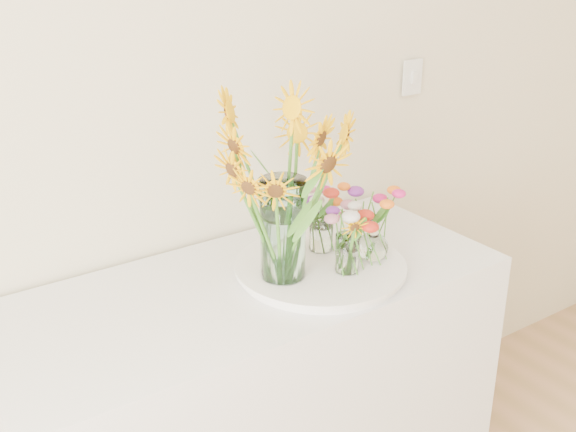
# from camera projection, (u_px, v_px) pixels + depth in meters

# --- Properties ---
(counter) EXTENTS (1.40, 0.60, 0.90)m
(counter) POSITION_uv_depth(u_px,v_px,m) (254.00, 419.00, 2.11)
(counter) COLOR white
(counter) RESTS_ON ground_plane
(tray) EXTENTS (0.45, 0.45, 0.02)m
(tray) POSITION_uv_depth(u_px,v_px,m) (320.00, 269.00, 1.98)
(tray) COLOR white
(tray) RESTS_ON counter
(mason_jar) EXTENTS (0.13, 0.13, 0.28)m
(mason_jar) POSITION_uv_depth(u_px,v_px,m) (283.00, 230.00, 1.86)
(mason_jar) COLOR #C7FBF0
(mason_jar) RESTS_ON tray
(sunflower_bouquet) EXTENTS (0.66, 0.66, 0.52)m
(sunflower_bouquet) POSITION_uv_depth(u_px,v_px,m) (283.00, 186.00, 1.81)
(sunflower_bouquet) COLOR #F9B205
(sunflower_bouquet) RESTS_ON tray
(small_vase_a) EXTENTS (0.08, 0.08, 0.11)m
(small_vase_a) POSITION_uv_depth(u_px,v_px,m) (347.00, 254.00, 1.91)
(small_vase_a) COLOR white
(small_vase_a) RESTS_ON tray
(wildflower_posy_a) EXTENTS (0.21, 0.21, 0.20)m
(wildflower_posy_a) POSITION_uv_depth(u_px,v_px,m) (348.00, 239.00, 1.90)
(wildflower_posy_a) COLOR orange
(wildflower_posy_a) RESTS_ON tray
(small_vase_b) EXTENTS (0.12, 0.12, 0.13)m
(small_vase_b) POSITION_uv_depth(u_px,v_px,m) (373.00, 238.00, 1.99)
(small_vase_b) COLOR white
(small_vase_b) RESTS_ON tray
(wildflower_posy_b) EXTENTS (0.20, 0.20, 0.22)m
(wildflower_posy_b) POSITION_uv_depth(u_px,v_px,m) (374.00, 223.00, 1.97)
(wildflower_posy_b) COLOR orange
(wildflower_posy_b) RESTS_ON tray
(small_vase_c) EXTENTS (0.08, 0.08, 0.12)m
(small_vase_c) POSITION_uv_depth(u_px,v_px,m) (321.00, 232.00, 2.04)
(small_vase_c) COLOR white
(small_vase_c) RESTS_ON tray
(wildflower_posy_c) EXTENTS (0.17, 0.17, 0.21)m
(wildflower_posy_c) POSITION_uv_depth(u_px,v_px,m) (321.00, 217.00, 2.02)
(wildflower_posy_c) COLOR orange
(wildflower_posy_c) RESTS_ON tray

